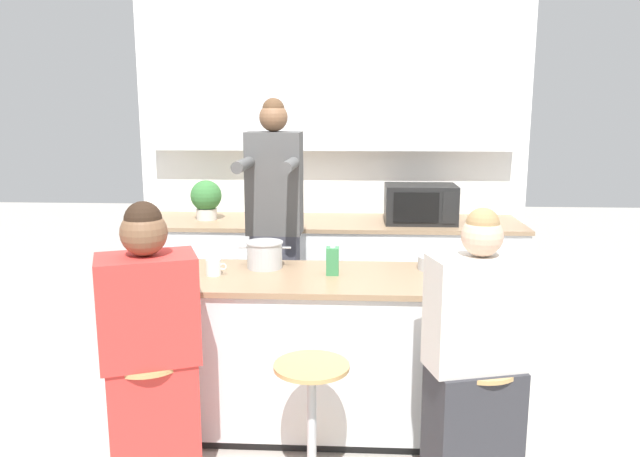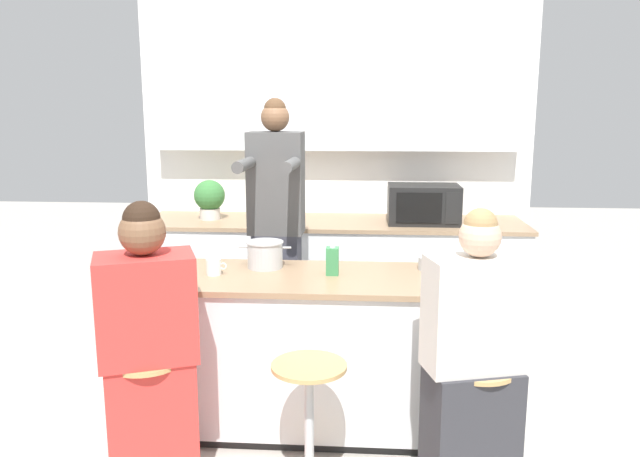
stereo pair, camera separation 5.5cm
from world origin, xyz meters
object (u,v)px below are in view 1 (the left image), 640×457
Objects in this scene: coffee_cup_near at (214,267)px; fruit_bowl at (436,263)px; bar_stool_center at (312,428)px; microwave at (420,204)px; person_cooking at (275,243)px; juice_carton at (333,261)px; bar_stool_leftmost at (151,422)px; bar_stool_rightmost at (476,428)px; potted_plant at (206,198)px; cooking_pot at (265,255)px; banana_bunch at (167,279)px; person_wrapped_blanket at (151,358)px; kitchen_island at (319,351)px; person_seated_near at (475,373)px.

fruit_bowl is at bearing 8.90° from coffee_cup_near.
microwave is at bearing 71.36° from bar_stool_center.
person_cooking is at bearing 154.82° from fruit_bowl.
person_cooking is at bearing 123.17° from juice_carton.
bar_stool_rightmost is (1.52, 0.03, 0.00)m from bar_stool_leftmost.
potted_plant is at bearing 141.66° from fruit_bowl.
cooking_pot is 0.98m from fruit_bowl.
banana_bunch is 2.16m from microwave.
cooking_pot is 0.31m from coffee_cup_near.
cooking_pot is at bearing 112.14° from bar_stool_center.
banana_bunch is (-0.79, 0.46, 0.57)m from bar_stool_center.
person_wrapped_blanket is at bearing -179.02° from bar_stool_rightmost.
person_cooking is at bearing -52.01° from potted_plant.
cooking_pot reaches higher than bar_stool_leftmost.
juice_carton is (0.83, 0.65, 0.63)m from bar_stool_leftmost.
microwave is at bearing 51.00° from cooking_pot.
bar_stool_rightmost is 1.58m from coffee_cup_near.
kitchen_island is at bearing 1.93° from coffee_cup_near.
potted_plant is at bearing 130.05° from bar_stool_rightmost.
person_wrapped_blanket is 0.51m from banana_bunch.
person_cooking is 1.67m from person_seated_near.
kitchen_island is 2.93× the size of bar_stool_leftmost.
kitchen_island is at bearing 39.34° from bar_stool_leftmost.
person_seated_near reaches higher than potted_plant.
person_wrapped_blanket is 4.63× the size of cooking_pot.
person_seated_near is at bearing -44.50° from juice_carton.
kitchen_island reaches higher than bar_stool_leftmost.
person_cooking is at bearing 68.62° from coffee_cup_near.
kitchen_island reaches higher than bar_stool_center.
bar_stool_center is 4.70× the size of banana_bunch.
bar_stool_center is at bearing -22.14° from person_wrapped_blanket.
cooking_pot is (-1.08, 0.75, 0.63)m from bar_stool_rightmost.
bar_stool_leftmost is at bearing -107.53° from person_cooking.
banana_bunch is at bearing 93.48° from bar_stool_leftmost.
person_seated_near is at bearing -50.69° from potted_plant.
person_seated_near is at bearing -88.55° from microwave.
bar_stool_leftmost and bar_stool_rightmost have the same top height.
microwave is (0.69, 2.03, 0.74)m from bar_stool_center.
fruit_bowl is 1.25m from coffee_cup_near.
cooking_pot reaches higher than fruit_bowl.
person_wrapped_blanket is at bearing -125.27° from microwave.
juice_carton is at bearing 4.38° from coffee_cup_near.
person_wrapped_blanket is (-0.74, -0.62, 0.21)m from kitchen_island.
bar_stool_center is 1.06m from cooking_pot.
bar_stool_center is 0.79m from person_seated_near.
banana_bunch reaches higher than bar_stool_center.
person_cooking is at bearing 50.10° from person_wrapped_blanket.
coffee_cup_near is (-1.23, -0.19, 0.01)m from fruit_bowl.
person_seated_near reaches higher than coffee_cup_near.
cooking_pot is 0.41m from juice_carton.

